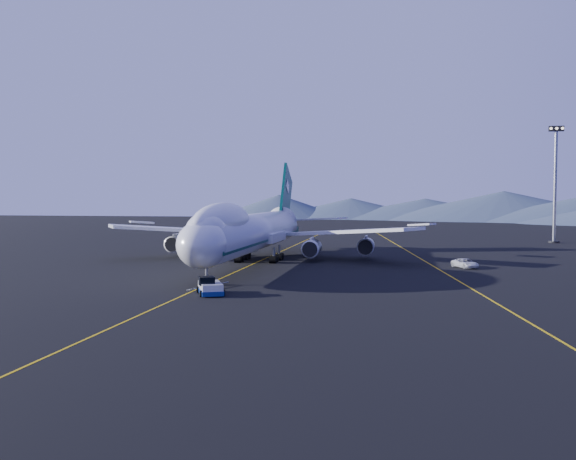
% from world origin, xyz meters
% --- Properties ---
extents(ground, '(500.00, 500.00, 0.00)m').
position_xyz_m(ground, '(0.00, 0.00, 0.00)').
color(ground, black).
rests_on(ground, ground).
extents(taxiway_line_main, '(0.25, 220.00, 0.01)m').
position_xyz_m(taxiway_line_main, '(0.00, 0.00, 0.01)').
color(taxiway_line_main, gold).
rests_on(taxiway_line_main, ground).
extents(taxiway_line_side, '(28.08, 198.09, 0.01)m').
position_xyz_m(taxiway_line_side, '(30.00, 10.00, 0.01)').
color(taxiway_line_side, gold).
rests_on(taxiway_line_side, ground).
extents(boeing_747, '(59.62, 72.43, 19.37)m').
position_xyz_m(boeing_747, '(0.00, 0.03, 5.81)').
color(boeing_747, silver).
rests_on(boeing_747, ground).
extents(pushback_tug, '(4.50, 5.78, 2.25)m').
position_xyz_m(pushback_tug, '(3.00, -34.43, 0.71)').
color(pushback_tug, silver).
rests_on(pushback_tug, ground).
extents(service_van, '(4.72, 5.98, 1.51)m').
position_xyz_m(service_van, '(36.14, 0.93, 0.75)').
color(service_van, silver).
rests_on(service_van, ground).
extents(floodlight_mast, '(3.67, 2.75, 29.69)m').
position_xyz_m(floodlight_mast, '(63.79, 64.10, 15.05)').
color(floodlight_mast, black).
rests_on(floodlight_mast, ground).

